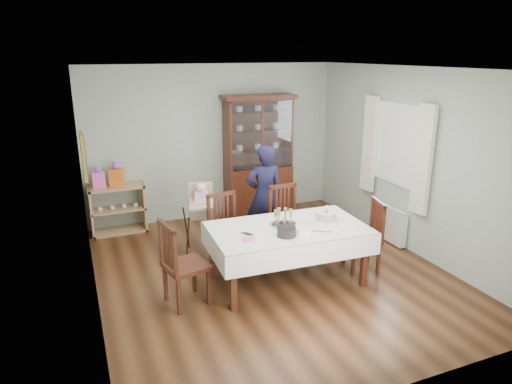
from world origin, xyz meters
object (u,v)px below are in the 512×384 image
china_cabinet (258,154)px  birthday_cake (326,216)px  chair_far_right (288,235)px  high_chair (202,225)px  gift_bag_orange (117,175)px  chair_end_left (185,279)px  dining_table (287,254)px  woman (264,196)px  champagne_tray (284,220)px  gift_bag_pink (99,178)px  sideboard (118,209)px  chair_far_left (228,245)px  chair_end_right (363,249)px

china_cabinet → birthday_cake: size_ratio=7.16×
chair_far_right → high_chair: high_chair is taller
chair_far_right → gift_bag_orange: gift_bag_orange is taller
chair_end_left → china_cabinet: bearing=-49.4°
dining_table → woman: woman is taller
champagne_tray → birthday_cake: 0.59m
chair_far_right → gift_bag_pink: 3.15m
chair_far_right → china_cabinet: bearing=78.0°
china_cabinet → birthday_cake: 2.57m
woman → gift_bag_orange: 2.43m
chair_end_left → high_chair: (0.59, 1.34, 0.11)m
china_cabinet → woman: bearing=-108.8°
dining_table → gift_bag_orange: (-1.81, 2.58, 0.60)m
chair_far_right → champagne_tray: bearing=-124.2°
dining_table → sideboard: bearing=125.3°
dining_table → chair_far_left: chair_far_left is taller
chair_end_right → gift_bag_pink: bearing=-115.6°
china_cabinet → chair_end_right: china_cabinet is taller
chair_far_left → chair_end_right: 1.87m
dining_table → woman: (0.21, 1.25, 0.40)m
gift_bag_orange → woman: bearing=-33.4°
china_cabinet → gift_bag_orange: size_ratio=5.23×
sideboard → chair_far_left: 2.26m
chair_far_left → gift_bag_orange: (-1.25, 1.83, 0.68)m
chair_far_right → high_chair: bearing=149.6°
chair_far_left → dining_table: bearing=-60.7°
chair_far_right → high_chair: (-1.13, 0.59, 0.11)m
gift_bag_pink → woman: bearing=-30.1°
high_chair → gift_bag_pink: size_ratio=2.98×
high_chair → champagne_tray: bearing=-47.0°
china_cabinet → chair_end_left: (-2.02, -2.61, -0.81)m
high_chair → chair_end_left: bearing=-102.4°
chair_far_left → chair_end_right: chair_far_left is taller
champagne_tray → gift_bag_orange: gift_bag_orange is taller
high_chair → gift_bag_orange: size_ratio=2.60×
chair_far_left → woman: size_ratio=0.64×
birthday_cake → gift_bag_orange: (-2.38, 2.55, 0.17)m
chair_far_left → gift_bag_pink: bearing=122.3°
china_cabinet → sideboard: 2.60m
dining_table → high_chair: 1.52m
gift_bag_pink → gift_bag_orange: bearing=-0.0°
chair_far_left → chair_far_right: 0.92m
sideboard → chair_end_left: size_ratio=0.86×
china_cabinet → champagne_tray: (-0.68, -2.49, -0.30)m
woman → high_chair: 1.04m
chair_end_right → high_chair: high_chair is taller
sideboard → birthday_cake: (2.41, -2.57, 0.42)m
chair_far_right → woman: woman is taller
chair_end_left → champagne_tray: size_ratio=3.13×
china_cabinet → chair_end_left: 3.40m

